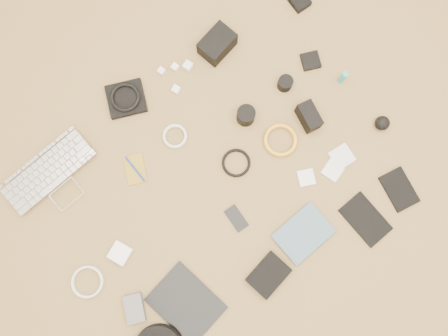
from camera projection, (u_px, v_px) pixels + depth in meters
room_shell at (222, 55)px, 0.49m from camera, size 4.04×4.04×2.58m
laptop at (57, 181)px, 1.72m from camera, size 0.40×0.30×0.03m
headphone_pouch at (126, 99)px, 1.77m from camera, size 0.19×0.19×0.03m
headphones at (125, 97)px, 1.75m from camera, size 0.14×0.14×0.02m
charger_a at (175, 67)px, 1.79m from camera, size 0.03×0.03×0.03m
charger_b at (162, 71)px, 1.78m from camera, size 0.03×0.03×0.02m
charger_c at (188, 66)px, 1.78m from camera, size 0.04×0.04×0.03m
charger_d at (176, 90)px, 1.77m from camera, size 0.04×0.04×0.03m
dslr_camera at (217, 44)px, 1.77m from camera, size 0.16×0.13×0.08m
lens_pouch at (299, 1)px, 1.83m from camera, size 0.07×0.08×0.03m
notebook_olive at (135, 169)px, 1.73m from camera, size 0.12×0.14×0.01m
pen_blue at (135, 169)px, 1.73m from camera, size 0.01×0.12×0.01m
cable_white_a at (175, 137)px, 1.75m from camera, size 0.12×0.12×0.01m
lens_a at (246, 116)px, 1.73m from camera, size 0.08×0.08×0.08m
lens_b at (285, 83)px, 1.76m from camera, size 0.06×0.06×0.06m
card_reader at (311, 61)px, 1.79m from camera, size 0.10×0.10×0.02m
power_brick at (120, 253)px, 1.68m from camera, size 0.10×0.10×0.03m
cable_white_b at (88, 282)px, 1.67m from camera, size 0.15×0.15×0.01m
cable_black at (236, 163)px, 1.74m from camera, size 0.13×0.13×0.01m
cable_yellow at (280, 141)px, 1.75m from camera, size 0.13×0.13×0.02m
flash at (309, 117)px, 1.73m from camera, size 0.08×0.12×0.08m
lens_cleaner at (343, 77)px, 1.75m from camera, size 0.03×0.03×0.08m
battery_charger at (135, 308)px, 1.65m from camera, size 0.11×0.12×0.03m
tablet at (186, 303)px, 1.66m from camera, size 0.24×0.29×0.01m
phone at (236, 218)px, 1.71m from camera, size 0.05×0.10×0.01m
filter_case_left at (306, 178)px, 1.73m from camera, size 0.08×0.08×0.01m
filter_case_mid at (333, 170)px, 1.73m from camera, size 0.09×0.09×0.01m
filter_case_right at (342, 157)px, 1.74m from camera, size 0.09×0.09×0.01m
air_blower at (382, 123)px, 1.74m from camera, size 0.07×0.07×0.06m
drive_case at (269, 275)px, 1.66m from camera, size 0.17×0.13×0.04m
paperback at (317, 249)px, 1.68m from camera, size 0.22×0.17×0.02m
notebook_black_a at (365, 219)px, 1.70m from camera, size 0.13×0.20×0.01m
notebook_black_b at (399, 189)px, 1.72m from camera, size 0.13×0.17×0.01m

